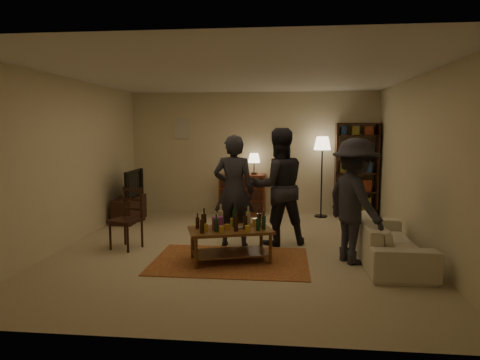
# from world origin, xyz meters

# --- Properties ---
(floor) EXTENTS (6.00, 6.00, 0.00)m
(floor) POSITION_xyz_m (0.00, 0.00, 0.00)
(floor) COLOR #C6B793
(floor) RESTS_ON ground
(room_shell) EXTENTS (6.00, 6.00, 6.00)m
(room_shell) POSITION_xyz_m (-0.65, 2.98, 1.81)
(room_shell) COLOR beige
(room_shell) RESTS_ON ground
(rug) EXTENTS (2.20, 1.50, 0.01)m
(rug) POSITION_xyz_m (-0.04, -0.66, 0.01)
(rug) COLOR maroon
(rug) RESTS_ON ground
(coffee_table) EXTENTS (1.30, 0.96, 0.81)m
(coffee_table) POSITION_xyz_m (-0.04, -0.66, 0.42)
(coffee_table) COLOR brown
(coffee_table) RESTS_ON ground
(dining_chair) EXTENTS (0.54, 0.54, 0.98)m
(dining_chair) POSITION_xyz_m (-1.74, -0.12, 0.52)
(dining_chair) COLOR #331911
(dining_chair) RESTS_ON ground
(tv_stand) EXTENTS (0.40, 1.00, 1.06)m
(tv_stand) POSITION_xyz_m (-2.44, 1.80, 0.38)
(tv_stand) COLOR #331911
(tv_stand) RESTS_ON ground
(dresser) EXTENTS (1.00, 0.50, 1.36)m
(dresser) POSITION_xyz_m (-0.19, 2.71, 0.48)
(dresser) COLOR brown
(dresser) RESTS_ON ground
(bookshelf) EXTENTS (0.90, 0.34, 2.02)m
(bookshelf) POSITION_xyz_m (2.25, 2.78, 1.03)
(bookshelf) COLOR #331911
(bookshelf) RESTS_ON ground
(floor_lamp) EXTENTS (0.36, 0.36, 1.73)m
(floor_lamp) POSITION_xyz_m (1.51, 2.65, 1.47)
(floor_lamp) COLOR black
(floor_lamp) RESTS_ON ground
(sofa) EXTENTS (0.81, 2.08, 0.61)m
(sofa) POSITION_xyz_m (2.20, -0.40, 0.30)
(sofa) COLOR beige
(sofa) RESTS_ON ground
(person_left) EXTENTS (0.68, 0.46, 1.80)m
(person_left) POSITION_xyz_m (-0.09, 0.15, 0.90)
(person_left) COLOR #282830
(person_left) RESTS_ON ground
(person_right) EXTENTS (1.10, 0.97, 1.90)m
(person_right) POSITION_xyz_m (0.62, 0.37, 0.95)
(person_right) COLOR #24232B
(person_right) RESTS_ON ground
(person_by_sofa) EXTENTS (1.07, 1.31, 1.76)m
(person_by_sofa) POSITION_xyz_m (1.70, -0.52, 0.88)
(person_by_sofa) COLOR #292931
(person_by_sofa) RESTS_ON ground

